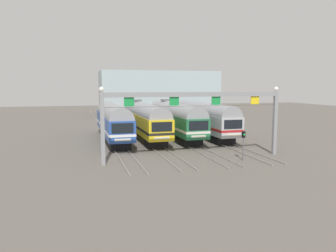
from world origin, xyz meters
TOP-DOWN VIEW (x-y plane):
  - ground_plane at (0.00, 0.00)m, footprint 160.00×160.00m
  - track_bed at (0.00, 17.00)m, footprint 14.16×70.00m
  - commuter_train_blue at (-6.33, -0.01)m, footprint 2.88×18.06m
  - commuter_train_yellow at (-2.11, -0.00)m, footprint 2.88×18.06m
  - commuter_train_green at (2.11, -0.00)m, footprint 2.88×18.06m
  - commuter_train_stainless at (6.33, -0.01)m, footprint 2.88×18.06m
  - catenary_gantry at (0.00, -13.50)m, footprint 17.90×0.44m
  - yard_signal_mast at (4.22, -15.23)m, footprint 0.28×0.35m
  - maintenance_building at (8.93, 35.15)m, footprint 28.37×10.00m

SIDE VIEW (x-z plane):
  - ground_plane at x=0.00m, z-range 0.00..0.00m
  - track_bed at x=0.00m, z-range 0.00..0.15m
  - yard_signal_mast at x=4.22m, z-range 0.57..3.41m
  - commuter_train_blue at x=-6.33m, z-range 0.30..5.07m
  - commuter_train_stainless at x=6.33m, z-range 0.30..5.07m
  - commuter_train_yellow at x=-2.11m, z-range 0.16..5.21m
  - commuter_train_green at x=2.11m, z-range 0.16..5.21m
  - catenary_gantry at x=0.00m, z-range 1.64..8.61m
  - maintenance_building at x=8.93m, z-range 0.00..10.62m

